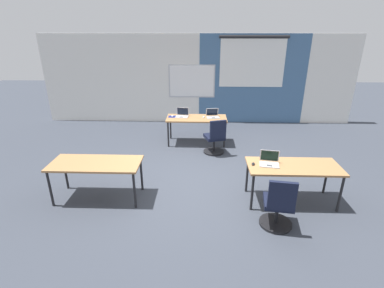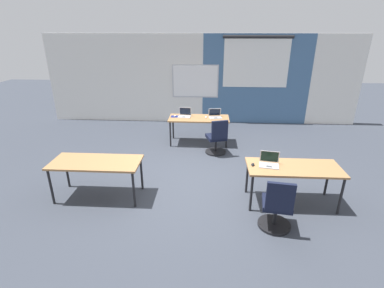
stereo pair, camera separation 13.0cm
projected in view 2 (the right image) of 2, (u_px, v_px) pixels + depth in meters
The scene contains 14 objects.
ground_plane at pixel (195, 183), 5.83m from camera, with size 24.00×24.00×0.00m.
back_wall_assembly at pixel (203, 79), 9.17m from camera, with size 10.00×0.27×2.80m.
desk_near_left at pixel (96, 164), 5.12m from camera, with size 1.60×0.70×0.72m.
desk_near_right at pixel (294, 170), 4.93m from camera, with size 1.60×0.70×0.72m.
desk_far_center at pixel (199, 120), 7.61m from camera, with size 1.60×0.70×0.72m.
laptop_near_right_inner at pixel (269, 162), 4.95m from camera, with size 0.37×0.32×0.24m.
mouse_near_right_inner at pixel (253, 165), 4.94m from camera, with size 0.08×0.11×0.03m.
chair_near_right_inner at pixel (277, 208), 4.35m from camera, with size 0.52×0.56×0.92m.
laptop_far_left at pixel (185, 115), 7.67m from camera, with size 0.36×0.31×0.24m.
mousepad_far_left at pixel (175, 116), 7.69m from camera, with size 0.22×0.19×0.00m.
mouse_far_left at pixel (175, 116), 7.68m from camera, with size 0.06×0.10×0.03m.
laptop_far_right at pixel (215, 116), 7.59m from camera, with size 0.37×0.35×0.23m.
mouse_far_right at pixel (206, 117), 7.58m from camera, with size 0.06×0.10×0.03m.
chair_far_right at pixel (217, 140), 7.04m from camera, with size 0.55×0.60×0.92m.
Camera 2 is at (0.26, -5.09, 2.94)m, focal length 26.60 mm.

